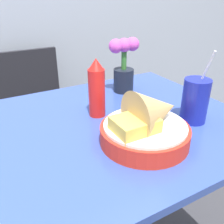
% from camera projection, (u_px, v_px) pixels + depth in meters
% --- Properties ---
extents(dining_table, '(1.04, 0.75, 0.77)m').
position_uv_depth(dining_table, '(94.00, 157.00, 0.86)').
color(dining_table, '#334C9E').
rests_on(dining_table, ground_plane).
extents(chair_far_window, '(0.40, 0.40, 0.85)m').
position_uv_depth(chair_far_window, '(33.00, 109.00, 1.52)').
color(chair_far_window, black).
rests_on(chair_far_window, ground_plane).
extents(food_basket, '(0.25, 0.25, 0.16)m').
position_uv_depth(food_basket, '(148.00, 124.00, 0.70)').
color(food_basket, red).
rests_on(food_basket, dining_table).
extents(ketchup_bottle, '(0.06, 0.06, 0.20)m').
position_uv_depth(ketchup_bottle, '(97.00, 89.00, 0.83)').
color(ketchup_bottle, red).
rests_on(ketchup_bottle, dining_table).
extents(drink_cup, '(0.09, 0.09, 0.24)m').
position_uv_depth(drink_cup, '(195.00, 102.00, 0.81)').
color(drink_cup, '#192399').
rests_on(drink_cup, dining_table).
extents(flower_vase, '(0.13, 0.08, 0.22)m').
position_uv_depth(flower_vase, '(124.00, 66.00, 1.03)').
color(flower_vase, black).
rests_on(flower_vase, dining_table).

